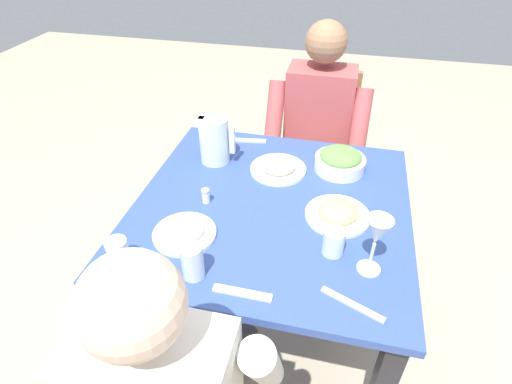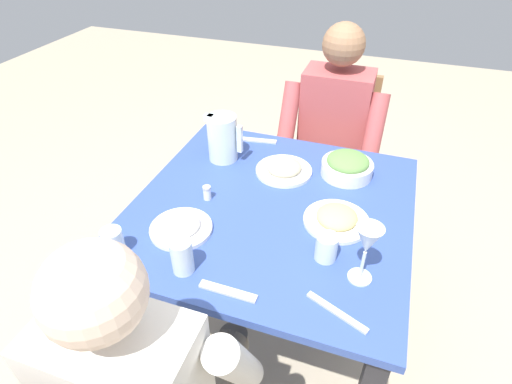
% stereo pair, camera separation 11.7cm
% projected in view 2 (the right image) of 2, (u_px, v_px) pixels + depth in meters
% --- Properties ---
extents(ground_plane, '(8.00, 8.00, 0.00)m').
position_uv_depth(ground_plane, '(268.00, 327.00, 1.89)').
color(ground_plane, tan).
extents(dining_table, '(0.97, 0.97, 0.73)m').
position_uv_depth(dining_table, '(271.00, 228.00, 1.52)').
color(dining_table, '#334C99').
rests_on(dining_table, ground_plane).
extents(chair_far, '(0.40, 0.40, 0.89)m').
position_uv_depth(chair_far, '(333.00, 147.00, 2.22)').
color(chair_far, olive).
rests_on(chair_far, ground_plane).
extents(diner_near, '(0.48, 0.53, 1.18)m').
position_uv_depth(diner_near, '(158.00, 377.00, 1.03)').
color(diner_near, silver).
rests_on(diner_near, ground_plane).
extents(diner_far, '(0.48, 0.53, 1.18)m').
position_uv_depth(diner_far, '(329.00, 141.00, 1.98)').
color(diner_far, '#B24C4C').
rests_on(diner_far, ground_plane).
extents(water_pitcher, '(0.16, 0.12, 0.19)m').
position_uv_depth(water_pitcher, '(223.00, 138.00, 1.64)').
color(water_pitcher, silver).
rests_on(water_pitcher, dining_table).
extents(salad_bowl, '(0.20, 0.20, 0.09)m').
position_uv_depth(salad_bowl, '(347.00, 166.00, 1.58)').
color(salad_bowl, white).
rests_on(salad_bowl, dining_table).
extents(plate_fries, '(0.22, 0.22, 0.05)m').
position_uv_depth(plate_fries, '(337.00, 218.00, 1.37)').
color(plate_fries, white).
rests_on(plate_fries, dining_table).
extents(plate_beans, '(0.22, 0.22, 0.05)m').
position_uv_depth(plate_beans, '(284.00, 169.00, 1.61)').
color(plate_beans, white).
rests_on(plate_beans, dining_table).
extents(plate_yoghurt, '(0.21, 0.21, 0.05)m').
position_uv_depth(plate_yoghurt, '(181.00, 226.00, 1.34)').
color(plate_yoghurt, white).
rests_on(plate_yoghurt, dining_table).
extents(water_glass_by_pitcher, '(0.07, 0.07, 0.11)m').
position_uv_depth(water_glass_by_pitcher, '(182.00, 256.00, 1.17)').
color(water_glass_by_pitcher, silver).
rests_on(water_glass_by_pitcher, dining_table).
extents(water_glass_near_right, '(0.07, 0.07, 0.09)m').
position_uv_depth(water_glass_near_right, '(326.00, 247.00, 1.22)').
color(water_glass_near_right, silver).
rests_on(water_glass_near_right, dining_table).
extents(water_glass_center, '(0.06, 0.06, 0.09)m').
position_uv_depth(water_glass_center, '(113.00, 242.00, 1.24)').
color(water_glass_center, silver).
rests_on(water_glass_center, dining_table).
extents(wine_glass, '(0.08, 0.08, 0.20)m').
position_uv_depth(wine_glass, '(367.00, 243.00, 1.10)').
color(wine_glass, silver).
rests_on(wine_glass, dining_table).
extents(salt_shaker, '(0.03, 0.03, 0.05)m').
position_uv_depth(salt_shaker, '(207.00, 193.00, 1.47)').
color(salt_shaker, white).
rests_on(salt_shaker, dining_table).
extents(fork_near, '(0.17, 0.05, 0.01)m').
position_uv_depth(fork_near, '(258.00, 140.00, 1.81)').
color(fork_near, silver).
rests_on(fork_near, dining_table).
extents(knife_near, '(0.18, 0.09, 0.01)m').
position_uv_depth(knife_near, '(337.00, 312.00, 1.08)').
color(knife_near, silver).
rests_on(knife_near, dining_table).
extents(fork_far, '(0.17, 0.03, 0.01)m').
position_uv_depth(fork_far, '(228.00, 291.00, 1.14)').
color(fork_far, silver).
rests_on(fork_far, dining_table).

